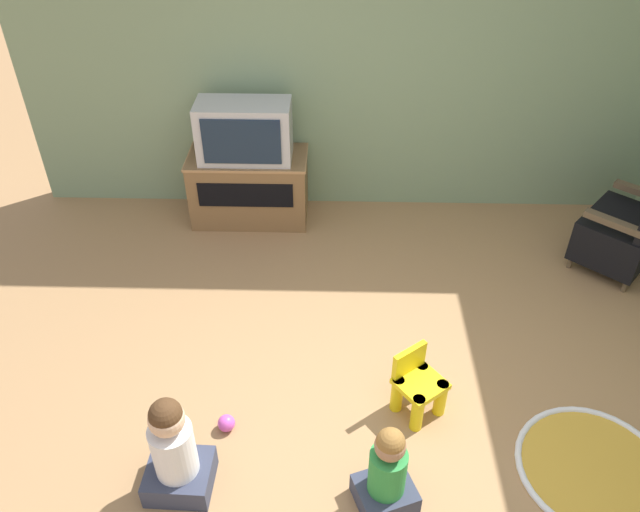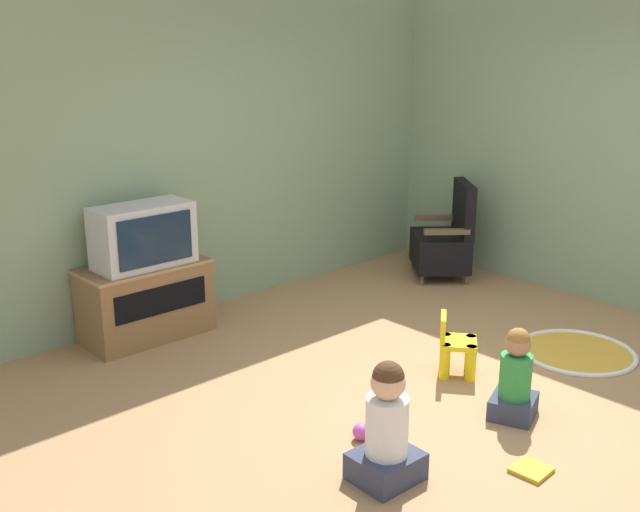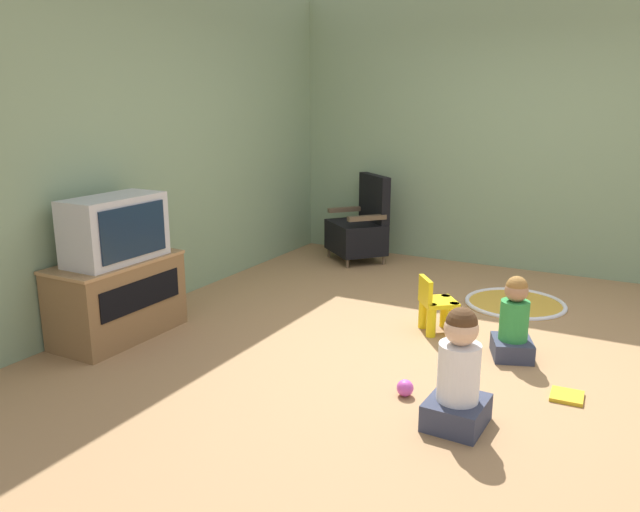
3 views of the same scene
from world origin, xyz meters
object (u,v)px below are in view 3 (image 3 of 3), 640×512
Objects in this scene: toy_ball at (405,388)px; book at (567,396)px; yellow_kid_chair at (436,308)px; child_watching_center at (458,376)px; television at (115,229)px; child_watching_left at (514,323)px; tv_cabinet at (118,297)px; black_armchair at (360,228)px.

toy_ball is 0.51× the size of book.
child_watching_center reaches higher than yellow_kid_chair.
book is at bearing -36.15° from child_watching_center.
television is at bearing 6.94° from book.
television is 1.27× the size of child_watching_left.
toy_ball is (0.11, -2.29, -0.26)m from tv_cabinet.
black_armchair is 2.89m from child_watching_left.
yellow_kid_chair is (1.26, -2.07, -0.66)m from television.
child_watching_center is at bearing -15.82° from black_armchair.
television is at bearing 92.77° from toy_ball.
child_watching_center is at bearing -117.50° from toy_ball.
tv_cabinet is 2.67m from child_watching_center.
toy_ball is at bearing -19.39° from black_armchair.
television reaches higher than child_watching_left.
yellow_kid_chair is at bearing -58.72° from television.
book is at bearing -63.20° from toy_ball.
black_armchair is at bearing -46.98° from book.
child_watching_center reaches higher than book.
child_watching_left is 0.69m from book.
child_watching_center is 3.42× the size of book.
book is (0.45, -0.88, -0.04)m from toy_ball.
television is 2.70m from child_watching_center.
child_watching_center is 0.87m from book.
tv_cabinet is 0.54m from television.
tv_cabinet is 2.31m from toy_ball.
yellow_kid_chair is at bearing 24.70° from child_watching_center.
toy_ball is at bearing 151.63° from yellow_kid_chair.
book is at bearing -3.13° from black_armchair.
toy_ball reaches higher than book.
tv_cabinet is at bearing 90.00° from television.
black_armchair reaches higher than child_watching_center.
television is 0.79× the size of black_armchair.
television is 2.96m from child_watching_left.
toy_ball is at bearing -87.23° from television.
television reaches higher than black_armchair.
book is (-0.48, -0.44, -0.25)m from child_watching_left.
tv_cabinet reaches higher than book.
black_armchair is 1.61× the size of child_watching_left.
tv_cabinet is at bearing 90.02° from child_watching_center.
child_watching_center is (-1.12, 0.07, 0.04)m from child_watching_left.
television is 1.72× the size of yellow_kid_chair.
television is 7.25× the size of toy_ball.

